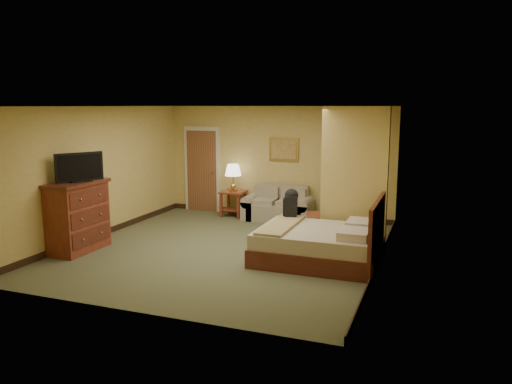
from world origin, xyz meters
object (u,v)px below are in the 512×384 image
at_px(loveseat, 278,209).
at_px(bed, 322,244).
at_px(coffee_table, 322,220).
at_px(dresser, 78,216).

height_order(loveseat, bed, bed).
bearing_deg(bed, coffee_table, 103.07).
distance_m(coffee_table, dresser, 4.74).
bearing_deg(coffee_table, loveseat, 144.71).
distance_m(loveseat, bed, 3.14).
distance_m(loveseat, coffee_table, 1.50).
height_order(coffee_table, dresser, dresser).
xyz_separation_m(coffee_table, bed, (0.42, -1.80, 0.01)).
relative_size(coffee_table, dresser, 0.62).
bearing_deg(bed, loveseat, 121.65).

